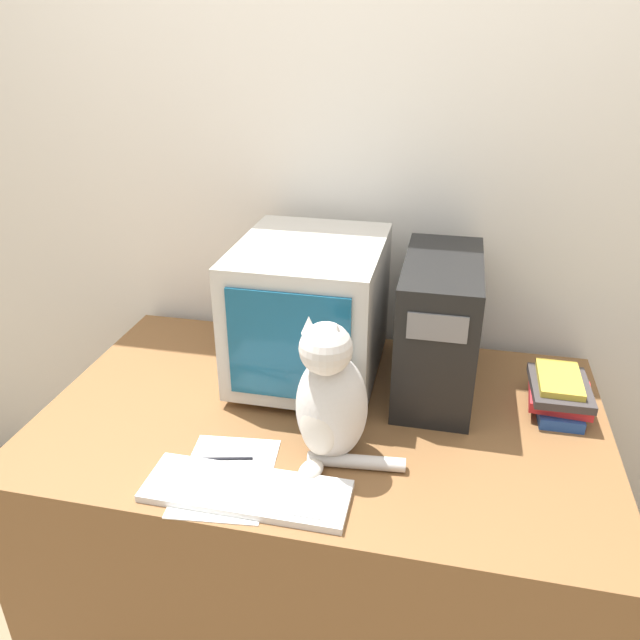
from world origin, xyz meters
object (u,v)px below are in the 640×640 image
object	(u,v)px
computer_tower	(438,326)
cat	(330,400)
crt_monitor	(310,310)
book_stack	(559,394)
keyboard	(246,491)
pen	(220,459)

from	to	relation	value
computer_tower	cat	size ratio (longest dim) A/B	1.20
crt_monitor	computer_tower	distance (m)	0.37
computer_tower	book_stack	size ratio (longest dim) A/B	2.14
computer_tower	book_stack	distance (m)	0.37
crt_monitor	keyboard	distance (m)	0.58
computer_tower	book_stack	world-z (taller)	computer_tower
cat	book_stack	distance (m)	0.66
book_stack	crt_monitor	bearing A→B (deg)	176.34
keyboard	book_stack	xyz separation A→B (m)	(0.72, 0.50, 0.04)
crt_monitor	computer_tower	xyz separation A→B (m)	(0.36, 0.01, -0.02)
book_stack	pen	size ratio (longest dim) A/B	1.36
keyboard	pen	bearing A→B (deg)	135.35
cat	pen	xyz separation A→B (m)	(-0.26, -0.07, -0.16)
book_stack	pen	bearing A→B (deg)	-153.96
computer_tower	pen	xyz separation A→B (m)	(-0.49, -0.46, -0.19)
cat	crt_monitor	bearing A→B (deg)	127.43
crt_monitor	pen	bearing A→B (deg)	-105.13
crt_monitor	keyboard	size ratio (longest dim) A/B	1.05
keyboard	crt_monitor	bearing A→B (deg)	87.91
pen	keyboard	bearing A→B (deg)	-44.65
computer_tower	pen	world-z (taller)	computer_tower
computer_tower	keyboard	xyz separation A→B (m)	(-0.38, -0.56, -0.18)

